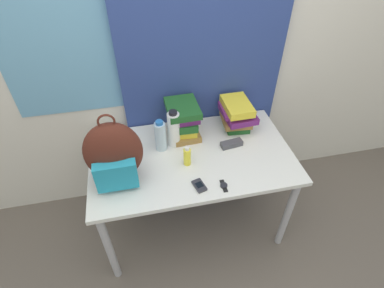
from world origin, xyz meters
name	(u,v)px	position (x,y,z in m)	size (l,w,h in m)	color
ground_plane	(203,264)	(0.00, 0.00, 0.00)	(12.00, 12.00, 0.00)	#665B51
wall_back	(176,52)	(0.00, 0.86, 1.25)	(6.00, 0.06, 2.50)	silver
curtain_blue	(203,53)	(0.17, 0.80, 1.25)	(1.13, 0.04, 2.50)	navy
desk	(192,164)	(0.00, 0.39, 0.66)	(1.33, 0.77, 0.74)	silver
backpack	(114,154)	(-0.48, 0.29, 0.94)	(0.33, 0.23, 0.47)	#512319
book_stack_left	(183,120)	(-0.01, 0.62, 0.86)	(0.22, 0.29, 0.25)	olive
book_stack_center	(237,114)	(0.38, 0.62, 0.85)	(0.24, 0.29, 0.21)	#1E5623
water_bottle	(160,136)	(-0.19, 0.50, 0.85)	(0.07, 0.07, 0.23)	silver
sports_bottle	(174,129)	(-0.09, 0.53, 0.87)	(0.08, 0.08, 0.27)	white
sunscreen_bottle	(187,156)	(-0.05, 0.32, 0.81)	(0.05, 0.05, 0.14)	yellow
cell_phone	(199,186)	(-0.01, 0.11, 0.75)	(0.08, 0.11, 0.02)	#2D2D33
sunglasses_case	(232,144)	(0.28, 0.42, 0.76)	(0.16, 0.08, 0.04)	#47474C
wristwatch	(224,186)	(0.13, 0.09, 0.74)	(0.04, 0.10, 0.01)	black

